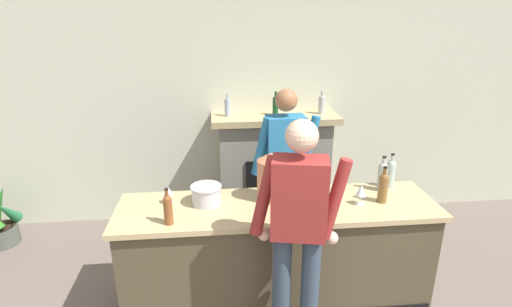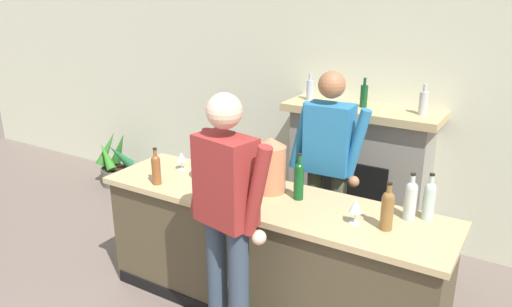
{
  "view_description": "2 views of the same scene",
  "coord_description": "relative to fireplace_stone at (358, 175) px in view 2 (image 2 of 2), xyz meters",
  "views": [
    {
      "loc": [
        -0.67,
        -0.83,
        2.43
      ],
      "look_at": [
        -0.33,
        2.45,
        1.23
      ],
      "focal_mm": 28.0,
      "sensor_mm": 36.0,
      "label": 1
    },
    {
      "loc": [
        1.42,
        -0.77,
        2.39
      ],
      "look_at": [
        -0.41,
        2.23,
        1.17
      ],
      "focal_mm": 35.0,
      "sensor_mm": 36.0,
      "label": 2
    }
  ],
  "objects": [
    {
      "name": "wine_bottle_burgundy_dark",
      "position": [
        0.02,
        -1.3,
        0.41
      ],
      "size": [
        0.07,
        0.07,
        0.34
      ],
      "color": "#0E461B",
      "rests_on": "bar_counter"
    },
    {
      "name": "wine_glass_front_right",
      "position": [
        -1.06,
        -1.27,
        0.36
      ],
      "size": [
        0.08,
        0.08,
        0.15
      ],
      "color": "silver",
      "rests_on": "bar_counter"
    },
    {
      "name": "wine_bottle_riesling_slim",
      "position": [
        0.87,
        -1.15,
        0.4
      ],
      "size": [
        0.07,
        0.07,
        0.31
      ],
      "color": "#A6BCB0",
      "rests_on": "bar_counter"
    },
    {
      "name": "fireplace_stone",
      "position": [
        0.0,
        0.0,
        0.0
      ],
      "size": [
        1.4,
        0.52,
        1.59
      ],
      "color": "gray",
      "rests_on": "ground_plane"
    },
    {
      "name": "potted_plant_corner",
      "position": [
        -3.03,
        -0.2,
        -0.42
      ],
      "size": [
        0.42,
        0.41,
        0.65
      ],
      "color": "#494F47",
      "rests_on": "ground_plane"
    },
    {
      "name": "wine_bottle_cabernet_heavy",
      "position": [
        0.69,
        -1.42,
        0.4
      ],
      "size": [
        0.08,
        0.08,
        0.31
      ],
      "color": "brown",
      "rests_on": "bar_counter"
    },
    {
      "name": "person_customer",
      "position": [
        -0.13,
        -1.97,
        0.33
      ],
      "size": [
        0.65,
        0.36,
        1.8
      ],
      "color": "#2E3B49",
      "rests_on": "ground_plane"
    },
    {
      "name": "wine_glass_back_row",
      "position": [
        0.49,
        -1.45,
        0.38
      ],
      "size": [
        0.08,
        0.08,
        0.17
      ],
      "color": "silver",
      "rests_on": "bar_counter"
    },
    {
      "name": "copper_dispenser",
      "position": [
        -0.22,
        -1.28,
        0.46
      ],
      "size": [
        0.23,
        0.27,
        0.41
      ],
      "color": "#BE724D",
      "rests_on": "bar_counter"
    },
    {
      "name": "wine_bottle_rose_blush",
      "position": [
        0.77,
        -1.21,
        0.4
      ],
      "size": [
        0.08,
        0.08,
        0.32
      ],
      "color": "#ADBBB3",
      "rests_on": "bar_counter"
    },
    {
      "name": "wine_bottle_port_short",
      "position": [
        -1.02,
        -1.61,
        0.39
      ],
      "size": [
        0.07,
        0.07,
        0.29
      ],
      "color": "brown",
      "rests_on": "bar_counter"
    },
    {
      "name": "ice_bucket_steel",
      "position": [
        -0.75,
        -1.31,
        0.34
      ],
      "size": [
        0.25,
        0.25,
        0.16
      ],
      "color": "silver",
      "rests_on": "bar_counter"
    },
    {
      "name": "person_bartender",
      "position": [
        -0.01,
        -0.73,
        0.3
      ],
      "size": [
        0.66,
        0.32,
        1.75
      ],
      "color": "#464C36",
      "rests_on": "ground_plane"
    },
    {
      "name": "bar_counter",
      "position": [
        -0.17,
        -1.39,
        -0.21
      ],
      "size": [
        2.61,
        0.69,
        0.93
      ],
      "color": "#483F2A",
      "rests_on": "ground_plane"
    },
    {
      "name": "wall_back_panel",
      "position": [
        0.02,
        0.26,
        0.7
      ],
      "size": [
        12.0,
        0.07,
        2.75
      ],
      "color": "beige",
      "rests_on": "ground_plane"
    }
  ]
}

